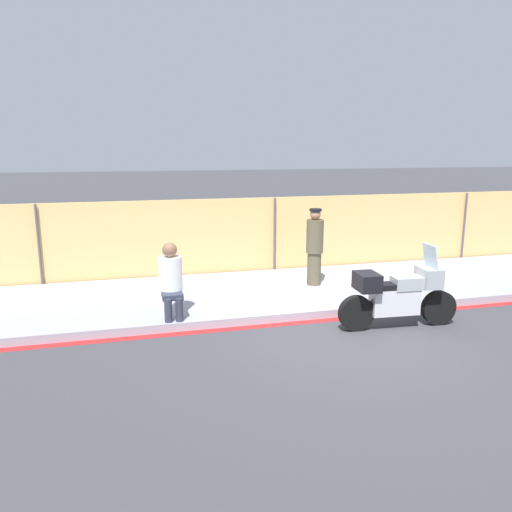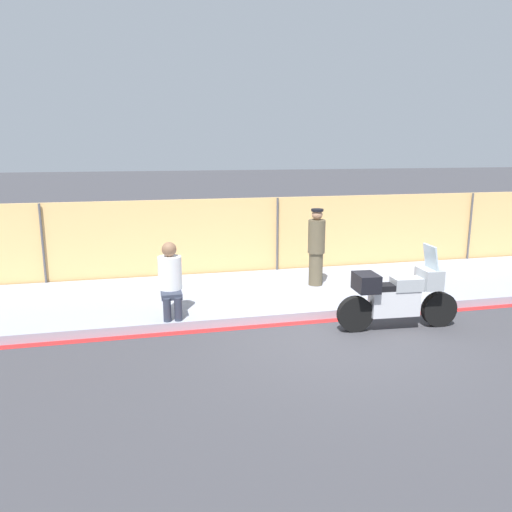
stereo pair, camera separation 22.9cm
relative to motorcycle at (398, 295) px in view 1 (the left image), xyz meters
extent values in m
plane|color=#38383D|center=(-1.04, -0.25, -0.59)|extent=(120.00, 120.00, 0.00)
cube|color=#8E93A3|center=(-1.04, 2.37, -0.52)|extent=(39.56, 3.28, 0.16)
cube|color=red|center=(-1.04, 0.64, -0.59)|extent=(39.56, 0.18, 0.01)
cube|color=#E5B26B|center=(-1.04, 4.10, 0.36)|extent=(37.58, 0.08, 1.92)
cylinder|color=#4C4C51|center=(-6.37, 4.00, 0.36)|extent=(0.05, 0.05, 1.92)
cylinder|color=#4C4C51|center=(-1.04, 4.00, 0.36)|extent=(0.05, 0.05, 1.92)
cylinder|color=#4C4C51|center=(4.28, 4.00, 0.36)|extent=(0.05, 0.05, 1.92)
cylinder|color=black|center=(0.80, -0.05, -0.28)|extent=(0.63, 0.18, 0.62)
cylinder|color=black|center=(-0.75, 0.05, -0.28)|extent=(0.63, 0.18, 0.62)
cube|color=silver|center=(-0.06, 0.00, -0.11)|extent=(0.87, 0.33, 0.47)
cube|color=#999EA3|center=(0.16, -0.01, 0.21)|extent=(0.54, 0.34, 0.22)
cube|color=black|center=(-0.15, 0.01, 0.17)|extent=(0.62, 0.32, 0.10)
cube|color=#999EA3|center=(0.56, -0.03, 0.29)|extent=(0.35, 0.49, 0.34)
cube|color=silver|center=(0.56, -0.03, 0.67)|extent=(0.13, 0.43, 0.42)
cube|color=black|center=(-0.58, 0.04, 0.27)|extent=(0.39, 0.53, 0.30)
cylinder|color=brown|center=(-0.60, 2.47, -0.08)|extent=(0.30, 0.30, 0.72)
cylinder|color=brown|center=(-0.60, 2.47, 0.64)|extent=(0.37, 0.37, 0.72)
sphere|color=#A37556|center=(-0.60, 2.47, 1.11)|extent=(0.23, 0.23, 0.23)
cylinder|color=black|center=(-0.60, 2.47, 1.20)|extent=(0.26, 0.26, 0.05)
cylinder|color=#2D3342|center=(-3.88, 0.84, -0.23)|extent=(0.13, 0.13, 0.42)
cylinder|color=#2D3342|center=(-3.70, 0.84, -0.23)|extent=(0.13, 0.13, 0.42)
cube|color=#2D3342|center=(-3.79, 1.05, -0.02)|extent=(0.36, 0.42, 0.10)
cylinder|color=white|center=(-3.79, 1.26, 0.32)|extent=(0.42, 0.42, 0.59)
sphere|color=brown|center=(-3.79, 1.26, 0.75)|extent=(0.26, 0.26, 0.26)
camera|label=1|loc=(-4.48, -7.42, 2.52)|focal=35.00mm
camera|label=2|loc=(-4.25, -7.47, 2.52)|focal=35.00mm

